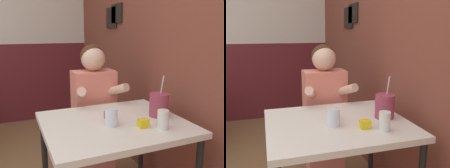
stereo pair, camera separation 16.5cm
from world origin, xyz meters
The scene contains 8 objects.
brick_wall_right centered at (1.41, 1.29, 1.35)m, with size 0.08×4.58×2.70m.
main_table centered at (0.86, 0.26, 0.65)m, with size 0.86×0.75×0.73m.
person_seated centered at (0.92, 0.81, 0.61)m, with size 0.42×0.40×1.17m.
cocktail_pitcher centered at (1.17, 0.24, 0.80)m, with size 0.12×0.12×0.27m.
glass_near_pitcher centered at (0.82, 0.21, 0.78)m, with size 0.08×0.08×0.10m.
glass_center centered at (1.07, 0.05, 0.78)m, with size 0.07×0.07×0.11m.
condiment_ketchup centered at (0.85, 0.31, 0.75)m, with size 0.06×0.04×0.05m.
condiment_mustard centered at (0.98, 0.11, 0.75)m, with size 0.06×0.04×0.05m.
Camera 1 is at (0.28, -1.08, 1.27)m, focal length 40.00 mm.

